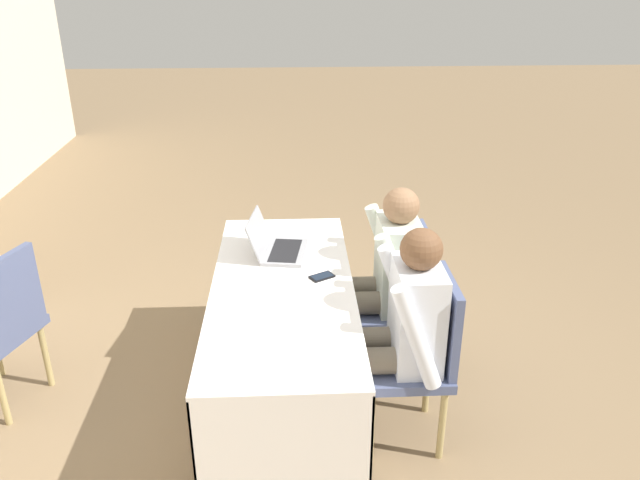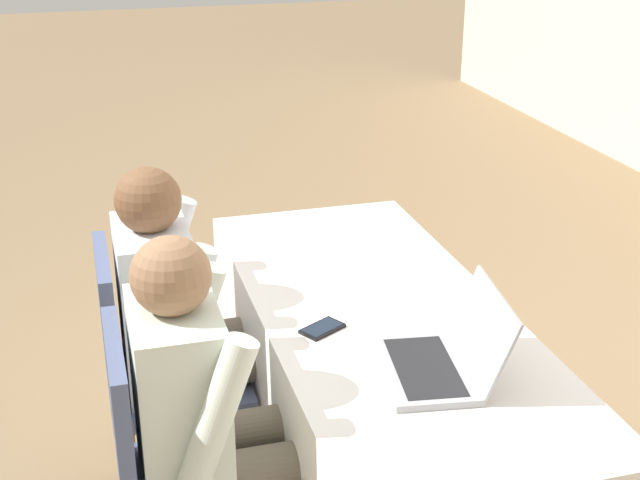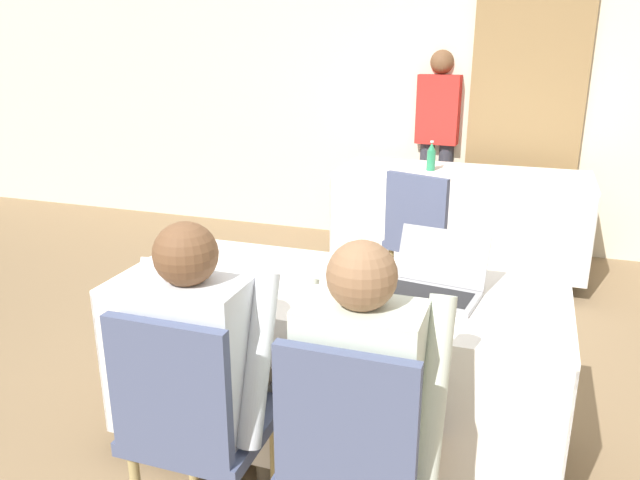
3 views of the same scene
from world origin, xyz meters
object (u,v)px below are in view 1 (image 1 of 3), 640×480
(laptop, at_px, (277,246))
(chair_near_right, at_px, (400,297))
(person_checkered_shirt, at_px, (400,325))
(chair_near_left, at_px, (419,352))
(cell_phone, at_px, (322,277))
(person_white_shirt, at_px, (384,273))

(laptop, distance_m, chair_near_right, 0.77)
(person_checkered_shirt, bearing_deg, chair_near_left, 90.00)
(chair_near_right, relative_size, person_checkered_shirt, 0.78)
(person_checkered_shirt, bearing_deg, cell_phone, -134.07)
(laptop, xyz_separation_m, cell_phone, (-0.31, -0.24, -0.04))
(person_checkered_shirt, distance_m, person_white_shirt, 0.55)
(laptop, relative_size, chair_near_left, 0.43)
(laptop, xyz_separation_m, chair_near_right, (-0.10, -0.70, -0.29))
(chair_near_left, distance_m, person_white_shirt, 0.58)
(person_checkered_shirt, bearing_deg, laptop, -137.64)
(person_checkered_shirt, xyz_separation_m, person_white_shirt, (0.55, 0.00, 0.00))
(chair_near_left, bearing_deg, person_checkered_shirt, -90.00)
(cell_phone, height_order, chair_near_right, chair_near_right)
(cell_phone, relative_size, person_white_shirt, 0.12)
(person_checkered_shirt, bearing_deg, chair_near_right, 169.34)
(laptop, distance_m, person_checkered_shirt, 0.90)
(cell_phone, xyz_separation_m, chair_near_right, (0.20, -0.46, -0.25))
(laptop, xyz_separation_m, person_checkered_shirt, (-0.66, -0.60, -0.13))
(chair_near_left, xyz_separation_m, person_checkered_shirt, (0.00, 0.10, 0.16))
(laptop, distance_m, chair_near_left, 1.00)
(cell_phone, bearing_deg, laptop, 8.05)
(laptop, relative_size, cell_phone, 2.72)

